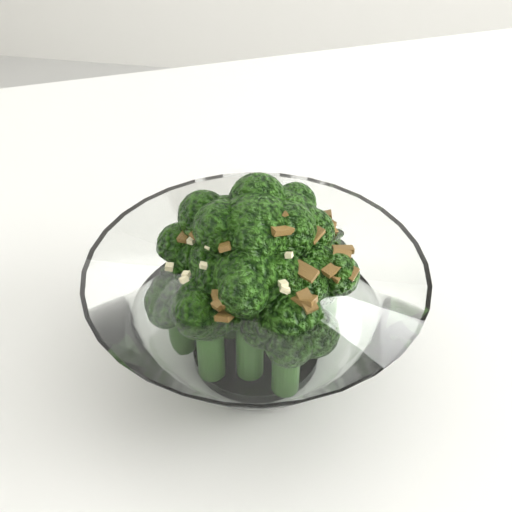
# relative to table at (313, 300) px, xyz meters

# --- Properties ---
(table) EXTENTS (1.43, 1.23, 0.75)m
(table) POSITION_rel_table_xyz_m (0.00, 0.00, 0.00)
(table) COLOR white
(table) RESTS_ON ground
(broccoli_dish) EXTENTS (0.24, 0.24, 0.15)m
(broccoli_dish) POSITION_rel_table_xyz_m (-0.03, -0.14, 0.12)
(broccoli_dish) COLOR white
(broccoli_dish) RESTS_ON table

